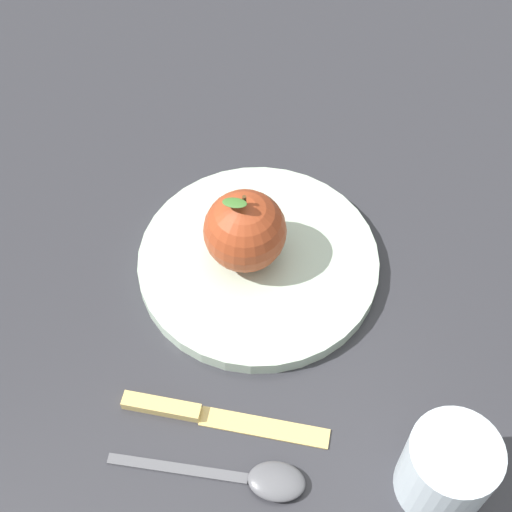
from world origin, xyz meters
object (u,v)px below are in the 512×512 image
at_px(dinner_plate, 256,262).
at_px(spoon, 255,478).
at_px(cup, 448,467).
at_px(knife, 205,415).
at_px(apple, 245,231).

distance_m(dinner_plate, spoon, 0.22).
height_order(cup, knife, cup).
height_order(apple, spoon, apple).
distance_m(dinner_plate, cup, 0.27).
distance_m(dinner_plate, apple, 0.05).
distance_m(dinner_plate, knife, 0.16).
bearing_deg(knife, apple, -132.06).
bearing_deg(apple, dinner_plate, 127.95).
distance_m(apple, cup, 0.28).
bearing_deg(dinner_plate, knife, 44.10).
bearing_deg(dinner_plate, cup, 94.22).
xyz_separation_m(dinner_plate, apple, (0.01, -0.01, 0.05)).
relative_size(dinner_plate, spoon, 1.65).
bearing_deg(knife, cup, 132.54).
relative_size(dinner_plate, knife, 1.60).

